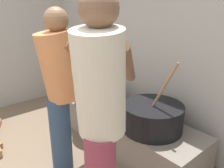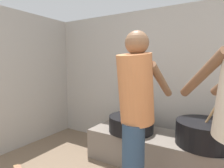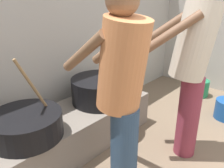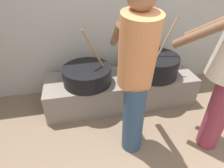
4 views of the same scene
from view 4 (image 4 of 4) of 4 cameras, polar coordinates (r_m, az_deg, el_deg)
name	(u,v)px [view 4 (image 4 of 4)]	position (r m, az deg, el deg)	size (l,w,h in m)	color
block_enclosure_rear	(133,15)	(2.72, 6.33, 20.13)	(5.00, 0.20, 2.04)	#ADA8A0
hearth_ledge	(121,89)	(2.52, 2.62, -1.51)	(1.91, 0.60, 0.39)	slate
cooking_pot_main	(87,75)	(2.27, -7.53, 2.76)	(0.58, 0.58, 0.66)	black
cooking_pot_secondary	(154,65)	(2.47, 12.74, 5.60)	(0.60, 0.60, 0.71)	black
cook_in_orange_shirt	(136,71)	(1.55, 7.33, 3.97)	(0.38, 0.67, 1.54)	navy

